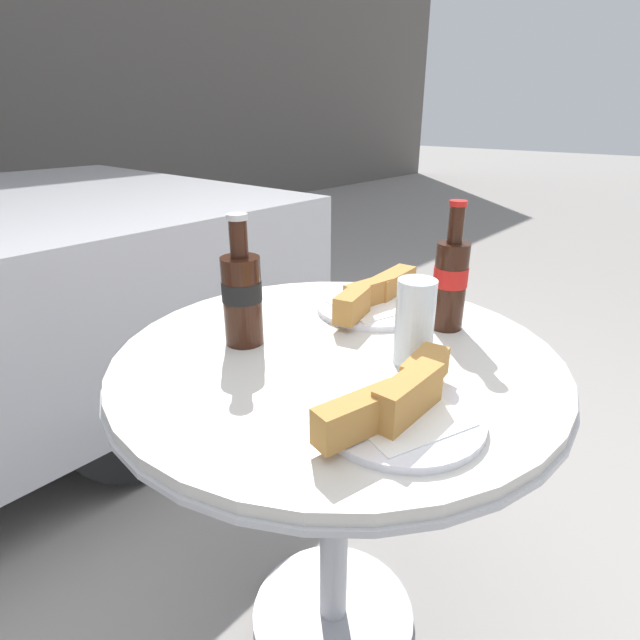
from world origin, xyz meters
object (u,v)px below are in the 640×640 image
cola_bottle_right (242,295)px  drinking_glass (414,326)px  bistro_table (336,410)px  cola_bottle_left (450,280)px  lunch_plate_near (373,299)px  lunch_plate_far (399,405)px

cola_bottle_right → drinking_glass: (0.13, -0.28, -0.03)m
bistro_table → cola_bottle_left: bearing=-23.4°
lunch_plate_near → lunch_plate_far: lunch_plate_far is taller
lunch_plate_near → drinking_glass: bearing=-129.4°
cola_bottle_right → lunch_plate_far: cola_bottle_right is taller
cola_bottle_left → lunch_plate_far: size_ratio=0.86×
bistro_table → lunch_plate_near: size_ratio=2.56×
cola_bottle_left → cola_bottle_right: bearing=140.8°
bistro_table → lunch_plate_far: bearing=-119.0°
cola_bottle_left → lunch_plate_far: (-0.34, -0.10, -0.08)m
lunch_plate_near → lunch_plate_far: (-0.32, -0.27, 0.00)m
bistro_table → cola_bottle_right: size_ratio=3.35×
cola_bottle_left → cola_bottle_right: size_ratio=1.04×
cola_bottle_left → bistro_table: bearing=156.6°
lunch_plate_far → cola_bottle_left: bearing=17.1°
cola_bottle_left → cola_bottle_right: 0.40m
cola_bottle_right → lunch_plate_far: 0.37m
cola_bottle_left → lunch_plate_near: cola_bottle_left is taller
drinking_glass → lunch_plate_far: size_ratio=0.51×
bistro_table → lunch_plate_far: 0.28m
cola_bottle_right → lunch_plate_far: bearing=-94.7°
cola_bottle_right → lunch_plate_near: size_ratio=0.76×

